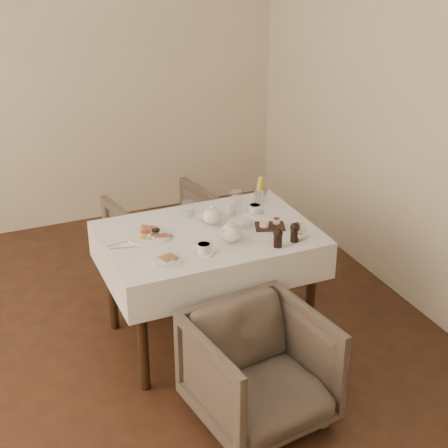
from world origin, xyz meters
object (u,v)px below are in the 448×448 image
(breakfast_plate, at_px, (149,235))
(teapot_centre, at_px, (212,215))
(table, at_px, (208,249))
(armchair_far, at_px, (168,240))
(armchair_near, at_px, (260,370))

(breakfast_plate, bearing_deg, teapot_centre, -23.62)
(table, distance_m, breakfast_plate, 0.38)
(table, bearing_deg, breakfast_plate, 166.14)
(armchair_far, xyz_separation_m, teapot_centre, (0.06, -0.70, 0.49))
(armchair_near, bearing_deg, armchair_far, 80.57)
(breakfast_plate, xyz_separation_m, teapot_centre, (0.41, 0.00, 0.06))
(armchair_near, height_order, teapot_centre, teapot_centre)
(teapot_centre, bearing_deg, table, -111.71)
(armchair_near, bearing_deg, table, 79.18)
(armchair_far, distance_m, breakfast_plate, 0.90)
(armchair_near, xyz_separation_m, armchair_far, (0.04, 1.61, 0.02))
(armchair_far, distance_m, teapot_centre, 0.86)
(table, xyz_separation_m, teapot_centre, (0.06, 0.09, 0.18))
(teapot_centre, bearing_deg, armchair_near, -83.92)
(table, relative_size, teapot_centre, 7.78)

